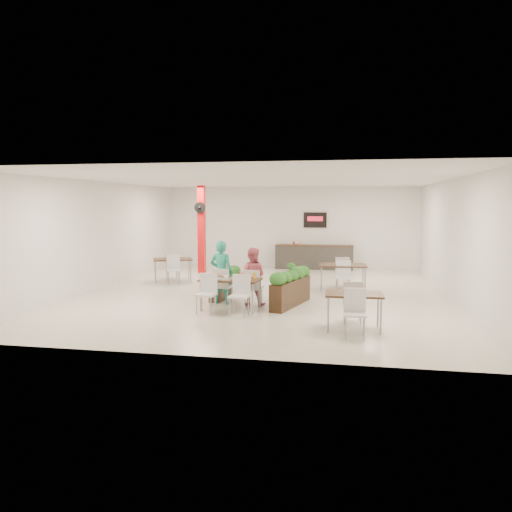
{
  "coord_description": "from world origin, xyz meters",
  "views": [
    {
      "loc": [
        2.32,
        -13.8,
        2.54
      ],
      "look_at": [
        -0.2,
        -0.33,
        1.1
      ],
      "focal_mm": 35.0,
      "sensor_mm": 36.0,
      "label": 1
    }
  ],
  "objects": [
    {
      "name": "ground",
      "position": [
        0.0,
        0.0,
        0.0
      ],
      "size": [
        12.0,
        12.0,
        0.0
      ],
      "primitive_type": "plane",
      "color": "beige",
      "rests_on": "ground"
    },
    {
      "name": "room_shell",
      "position": [
        0.0,
        0.0,
        2.01
      ],
      "size": [
        10.1,
        12.1,
        3.22
      ],
      "color": "white",
      "rests_on": "ground"
    },
    {
      "name": "red_column",
      "position": [
        -3.0,
        3.79,
        1.64
      ],
      "size": [
        0.4,
        0.41,
        3.2
      ],
      "color": "red",
      "rests_on": "ground"
    },
    {
      "name": "service_counter",
      "position": [
        1.0,
        5.65,
        0.49
      ],
      "size": [
        3.0,
        0.64,
        2.2
      ],
      "color": "#292724",
      "rests_on": "ground"
    },
    {
      "name": "main_table",
      "position": [
        -0.46,
        -2.31,
        0.64
      ],
      "size": [
        1.46,
        1.72,
        0.92
      ],
      "rotation": [
        0.0,
        0.0,
        -0.09
      ],
      "color": "#321C10",
      "rests_on": "ground"
    },
    {
      "name": "diner_man",
      "position": [
        -0.85,
        -1.66,
        0.81
      ],
      "size": [
        0.62,
        0.44,
        1.61
      ],
      "primitive_type": "imported",
      "rotation": [
        0.0,
        0.0,
        3.06
      ],
      "color": "teal",
      "rests_on": "ground"
    },
    {
      "name": "diner_woman",
      "position": [
        -0.05,
        -1.66,
        0.73
      ],
      "size": [
        0.75,
        0.61,
        1.45
      ],
      "primitive_type": "imported",
      "rotation": [
        0.0,
        0.0,
        3.06
      ],
      "color": "#EC687A",
      "rests_on": "ground"
    },
    {
      "name": "planter_left",
      "position": [
        -0.95,
        -0.82,
        0.49
      ],
      "size": [
        0.58,
        1.74,
        0.91
      ],
      "rotation": [
        0.0,
        0.0,
        1.44
      ],
      "color": "black",
      "rests_on": "ground"
    },
    {
      "name": "planter_right",
      "position": [
        0.92,
        -1.57,
        0.51
      ],
      "size": [
        0.83,
        2.01,
        1.08
      ],
      "rotation": [
        0.0,
        0.0,
        1.31
      ],
      "color": "black",
      "rests_on": "ground"
    },
    {
      "name": "side_table_a",
      "position": [
        -3.35,
        1.64,
        0.63
      ],
      "size": [
        1.46,
        1.65,
        0.92
      ],
      "rotation": [
        0.0,
        0.0,
        0.41
      ],
      "color": "#321C10",
      "rests_on": "ground"
    },
    {
      "name": "side_table_b",
      "position": [
        2.16,
        1.05,
        0.64
      ],
      "size": [
        1.41,
        1.64,
        0.92
      ],
      "rotation": [
        0.0,
        0.0,
        0.05
      ],
      "color": "#321C10",
      "rests_on": "ground"
    },
    {
      "name": "side_table_c",
      "position": [
        2.44,
        -3.73,
        0.62
      ],
      "size": [
        1.16,
        1.63,
        0.92
      ],
      "rotation": [
        0.0,
        0.0,
        0.03
      ],
      "color": "#321C10",
      "rests_on": "ground"
    }
  ]
}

